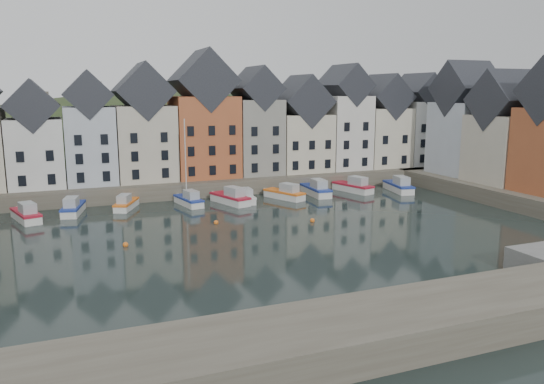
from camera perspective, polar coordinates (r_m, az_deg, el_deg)
ground at (r=51.14m, az=0.76°, el=-5.10°), size 260.00×260.00×0.00m
far_quay at (r=78.84m, az=-7.59°, el=1.21°), size 90.00×16.00×2.00m
right_quay at (r=75.03m, az=26.90°, el=-0.37°), size 14.00×54.00×2.00m
near_wall at (r=28.22m, az=-1.05°, el=-16.64°), size 50.00×6.00×2.00m
hillside at (r=108.02m, az=-10.74°, el=-6.61°), size 153.60×70.40×64.00m
far_terrace at (r=76.85m, az=-5.03°, el=6.93°), size 72.37×8.16×17.78m
right_terrace at (r=76.77m, az=24.08°, el=6.06°), size 8.30×24.25×16.36m
mooring_buoys at (r=54.68m, az=-5.27°, el=-3.93°), size 20.50×5.50×0.50m
boat_a at (r=63.97m, az=-24.92°, el=-2.23°), size 3.61×6.43×2.36m
boat_b at (r=65.50m, az=-20.62°, el=-1.64°), size 3.10×6.26×2.30m
boat_c at (r=66.28m, az=-15.43°, el=-1.25°), size 3.70×5.62×2.07m
boat_d at (r=66.68m, az=-8.91°, el=-0.84°), size 2.79×5.92×10.88m
boat_e at (r=67.06m, az=-4.44°, el=-0.65°), size 3.87×6.72×2.47m
boat_f at (r=68.06m, az=-2.91°, el=-0.56°), size 2.04×5.50×2.07m
boat_g at (r=69.89m, az=1.44°, el=-0.18°), size 4.16×6.34×2.34m
boat_h at (r=72.57m, az=4.79°, el=0.24°), size 2.38×6.72×2.54m
boat_i at (r=75.62m, az=8.79°, el=0.57°), size 3.70×6.78×2.49m
boat_j at (r=77.05m, az=13.49°, el=0.59°), size 3.25×6.86×2.53m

